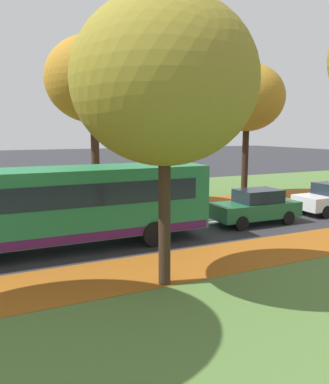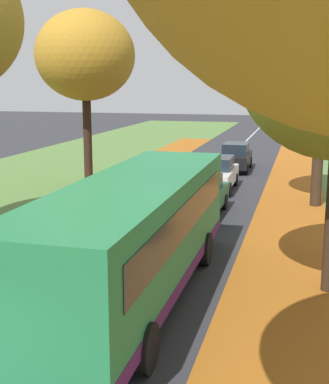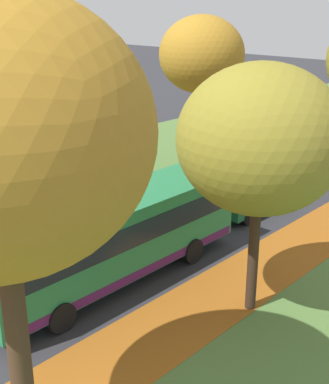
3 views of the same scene
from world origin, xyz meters
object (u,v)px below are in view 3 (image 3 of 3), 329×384
at_px(bollard_fourth, 73,220).
at_px(car_green_lead, 251,196).
at_px(tree_left_mid, 202,55).
at_px(bus, 113,235).
at_px(tree_left_near, 46,55).
at_px(bollard_third, 4,246).
at_px(tree_right_near, 260,140).
at_px(car_white_following, 304,170).

relative_size(bollard_fourth, car_green_lead, 0.15).
xyz_separation_m(tree_left_mid, bus, (6.57, -12.76, -4.74)).
bearing_deg(car_green_lead, tree_left_near, -141.05).
height_order(tree_left_mid, car_green_lead, tree_left_mid).
xyz_separation_m(tree_left_near, bus, (7.23, -2.84, -5.38)).
relative_size(tree_left_near, bollard_fourth, 14.75).
relative_size(bollard_third, bus, 0.06).
xyz_separation_m(tree_right_near, bollard_third, (-9.30, -3.28, -5.26)).
distance_m(tree_right_near, bollard_third, 11.18).
height_order(car_green_lead, car_white_following, same).
xyz_separation_m(tree_right_near, bus, (-4.59, -1.73, -3.87)).
relative_size(tree_left_mid, tree_right_near, 1.11).
height_order(tree_right_near, bus, tree_right_near).
xyz_separation_m(bus, car_green_lead, (-0.09, 8.61, -0.89)).
xyz_separation_m(tree_left_mid, bollard_third, (1.86, -14.31, -6.13)).
relative_size(tree_left_near, bollard_third, 15.39).
xyz_separation_m(bus, car_white_following, (-0.26, 13.83, -0.89)).
height_order(tree_left_near, tree_left_mid, tree_left_near).
xyz_separation_m(tree_left_mid, car_white_following, (6.30, 1.07, -5.63)).
bearing_deg(tree_left_near, car_green_lead, 38.95).
relative_size(tree_right_near, car_green_lead, 1.84).
distance_m(tree_left_near, tree_left_mid, 9.97).
height_order(bollard_third, car_green_lead, car_green_lead).
relative_size(tree_right_near, car_white_following, 1.85).
distance_m(bollard_third, bus, 5.15).
height_order(tree_right_near, bollard_fourth, tree_right_near).
distance_m(bollard_fourth, car_green_lead, 8.22).
bearing_deg(tree_left_near, bus, -21.42).
xyz_separation_m(tree_left_near, bollard_fourth, (2.44, -0.95, -6.76)).
bearing_deg(bollard_third, car_green_lead, 65.54).
distance_m(tree_left_mid, bollard_fourth, 12.61).
distance_m(bollard_fourth, car_white_following, 12.79).
relative_size(tree_left_near, car_white_following, 2.25).
bearing_deg(tree_left_mid, car_white_following, 9.64).
height_order(bollard_fourth, car_green_lead, car_green_lead).
height_order(bollard_fourth, car_white_following, car_white_following).
xyz_separation_m(bollard_third, car_green_lead, (4.62, 10.16, 0.50)).
bearing_deg(bollard_fourth, car_green_lead, 55.07).
distance_m(bollard_fourth, bus, 5.32).
distance_m(tree_left_near, car_white_following, 14.45).
xyz_separation_m(car_green_lead, car_white_following, (-0.17, 5.23, 0.00)).
distance_m(tree_right_near, bus, 6.25).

